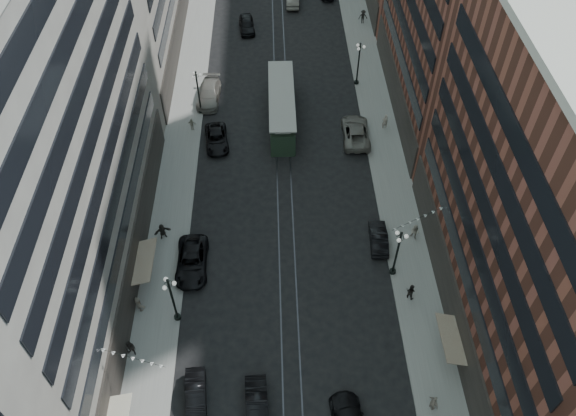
{
  "coord_description": "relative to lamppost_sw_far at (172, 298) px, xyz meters",
  "views": [
    {
      "loc": [
        -0.89,
        3.55,
        40.54
      ],
      "look_at": [
        0.13,
        35.54,
        5.0
      ],
      "focal_mm": 35.0,
      "sensor_mm": 36.0,
      "label": 1
    }
  ],
  "objects": [
    {
      "name": "ground",
      "position": [
        9.2,
        32.0,
        -3.1
      ],
      "size": [
        220.0,
        220.0,
        0.0
      ],
      "primitive_type": "plane",
      "color": "black",
      "rests_on": "ground"
    },
    {
      "name": "sidewalk_west",
      "position": [
        -1.8,
        42.0,
        -3.02
      ],
      "size": [
        4.0,
        180.0,
        0.15
      ],
      "primitive_type": "cube",
      "color": "gray",
      "rests_on": "ground"
    },
    {
      "name": "sidewalk_east",
      "position": [
        20.2,
        42.0,
        -3.02
      ],
      "size": [
        4.0,
        180.0,
        0.15
      ],
      "primitive_type": "cube",
      "color": "gray",
      "rests_on": "ground"
    },
    {
      "name": "rail_west",
      "position": [
        8.5,
        42.0,
        -3.09
      ],
      "size": [
        0.12,
        180.0,
        0.02
      ],
      "primitive_type": "cube",
      "color": "#2D2D33",
      "rests_on": "ground"
    },
    {
      "name": "rail_east",
      "position": [
        9.9,
        42.0,
        -3.09
      ],
      "size": [
        0.12,
        180.0,
        0.02
      ],
      "primitive_type": "cube",
      "color": "#2D2D33",
      "rests_on": "ground"
    },
    {
      "name": "building_west_mid",
      "position": [
        -7.8,
        5.0,
        10.9
      ],
      "size": [
        8.0,
        36.0,
        28.0
      ],
      "primitive_type": "cube",
      "color": "#9A9689",
      "rests_on": "ground"
    },
    {
      "name": "building_east_mid",
      "position": [
        26.2,
        -0.0,
        8.9
      ],
      "size": [
        8.0,
        30.0,
        24.0
      ],
      "primitive_type": "cube",
      "color": "brown",
      "rests_on": "ground"
    },
    {
      "name": "lamppost_sw_far",
      "position": [
        0.0,
        0.0,
        0.0
      ],
      "size": [
        1.03,
        1.14,
        5.52
      ],
      "color": "black",
      "rests_on": "sidewalk_west"
    },
    {
      "name": "lamppost_sw_mid",
      "position": [
        0.0,
        27.0,
        0.0
      ],
      "size": [
        1.03,
        1.14,
        5.52
      ],
      "color": "black",
      "rests_on": "sidewalk_west"
    },
    {
      "name": "lamppost_se_far",
      "position": [
        18.4,
        4.0,
        0.0
      ],
      "size": [
        1.03,
        1.14,
        5.52
      ],
      "color": "black",
      "rests_on": "sidewalk_east"
    },
    {
      "name": "lamppost_se_mid",
      "position": [
        18.4,
        32.0,
        0.0
      ],
      "size": [
        1.03,
        1.14,
        5.52
      ],
      "color": "black",
      "rests_on": "sidewalk_east"
    },
    {
      "name": "streetcar",
      "position": [
        9.2,
        25.58,
        -1.48
      ],
      "size": [
        2.81,
        12.69,
        3.51
      ],
      "color": "#223625",
      "rests_on": "ground"
    },
    {
      "name": "car_2",
      "position": [
        0.8,
        5.28,
        -2.29
      ],
      "size": [
        2.75,
        5.81,
        1.6
      ],
      "primitive_type": "imported",
      "rotation": [
        0.0,
        0.0,
        0.02
      ],
      "color": "black",
      "rests_on": "ground"
    },
    {
      "name": "car_5",
      "position": [
        6.59,
        -7.88,
        -2.34
      ],
      "size": [
        1.87,
        4.68,
        1.51
      ],
      "primitive_type": "imported",
      "rotation": [
        0.0,
        0.0,
        0.06
      ],
      "color": "black",
      "rests_on": "ground"
    },
    {
      "name": "pedestrian_2",
      "position": [
        -3.19,
        -3.13,
        -2.09
      ],
      "size": [
        0.92,
        0.66,
        1.72
      ],
      "primitive_type": "imported",
      "rotation": [
        0.0,
        0.0,
        -0.26
      ],
      "color": "black",
      "rests_on": "sidewalk_west"
    },
    {
      "name": "pedestrian_4",
      "position": [
        19.36,
        -8.18,
        -2.09
      ],
      "size": [
        0.8,
        1.11,
        1.72
      ],
      "primitive_type": "imported",
      "rotation": [
        0.0,
        0.0,
        1.95
      ],
      "color": "#A39687",
      "rests_on": "sidewalk_east"
    },
    {
      "name": "car_7",
      "position": [
        2.09,
        21.66,
        -2.38
      ],
      "size": [
        3.01,
        5.39,
        1.42
      ],
      "primitive_type": "imported",
      "rotation": [
        0.0,
        0.0,
        0.13
      ],
      "color": "black",
      "rests_on": "ground"
    },
    {
      "name": "car_8",
      "position": [
        0.8,
        29.5,
        -2.23
      ],
      "size": [
        2.81,
        6.13,
        1.74
      ],
      "primitive_type": "imported",
      "rotation": [
        0.0,
        0.0,
        -0.06
      ],
      "color": "slate",
      "rests_on": "ground"
    },
    {
      "name": "car_10",
      "position": [
        17.6,
        7.46,
        -2.39
      ],
      "size": [
        1.7,
        4.37,
        1.42
      ],
      "primitive_type": "imported",
      "rotation": [
        0.0,
        0.0,
        3.1
      ],
      "color": "black",
      "rests_on": "ground"
    },
    {
      "name": "car_11",
      "position": [
        17.14,
        22.17,
        -2.24
      ],
      "size": [
        2.99,
        6.22,
        1.71
      ],
      "primitive_type": "imported",
      "rotation": [
        0.0,
        0.0,
        3.12
      ],
      "color": "slate",
      "rests_on": "ground"
    },
    {
      "name": "car_13",
      "position": [
        4.94,
        44.88,
        -2.27
      ],
      "size": [
        2.4,
        5.0,
        1.65
      ],
      "primitive_type": "imported",
      "rotation": [
        0.0,
        0.0,
        0.1
      ],
      "color": "black",
      "rests_on": "ground"
    },
    {
      "name": "pedestrian_5",
      "position": [
        -2.14,
        8.65,
        -2.1
      ],
      "size": [
        1.62,
        1.01,
        1.69
      ],
      "primitive_type": "imported",
      "rotation": [
        0.0,
        0.0,
        0.39
      ],
      "color": "black",
      "rests_on": "sidewalk_west"
    },
    {
      "name": "pedestrian_6",
      "position": [
        -0.72,
        23.96,
        -2.2
      ],
      "size": [
        0.93,
        0.54,
        1.5
      ],
      "primitive_type": "imported",
      "rotation": [
        0.0,
        0.0,
        2.97
      ],
      "color": "gray",
      "rests_on": "sidewalk_west"
    },
    {
      "name": "pedestrian_7",
      "position": [
        19.42,
        1.44,
        -2.11
      ],
      "size": [
        0.91,
        0.86,
        1.67
      ],
      "primitive_type": "imported",
      "rotation": [
        0.0,
        0.0,
        2.45
      ],
      "color": "black",
      "rests_on": "sidewalk_east"
    },
    {
      "name": "pedestrian_8",
      "position": [
        20.53,
        23.57,
        -2.02
      ],
      "size": [
        0.74,
        0.54,
        1.86
      ],
      "primitive_type": "imported",
      "rotation": [
        0.0,
        0.0,
        3.29
      ],
      "color": "#9E9183",
      "rests_on": "sidewalk_east"
    },
    {
      "name": "pedestrian_9",
      "position": [
        20.83,
        45.97,
        -2.0
      ],
      "size": [
        1.25,
        0.57,
        1.89
      ],
      "primitive_type": "imported",
      "rotation": [
        0.0,
        0.0,
        0.06
      ],
      "color": "black",
      "rests_on": "sidewalk_east"
    },
    {
      "name": "car_extra_1",
      "position": [
        2.08,
        -6.86,
        -2.4
      ],
      "size": [
        1.86,
        4.34,
        1.39
      ],
      "primitive_type": "imported",
      "rotation": [
        0.0,
        0.0,
        0.09
      ],
      "color": "black",
      "rests_on": "ground"
    },
    {
      "name": "pedestrian_extra_0",
      "position": [
        20.95,
        7.82,
        -2.09
      ],
      "size": [
        0.94,
        0.88,
        1.72
      ],
      "primitive_type": "imported",
      "rotation": [
        0.0,
        0.0,
        5.62
      ],
      "color": "#9E9383",
      "rests_on": "sidewalk_east"
    },
    {
      "name": "pedestrian_extra_1",
      "position": [
        -3.21,
        0.96,
        -2.16
      ],
      "size": [
        1.27,
        1.37,
        1.57
      ],
      "primitive_type": "imported",
      "rotation": [
        0.0,
        0.0,
        2.28
      ],
      "color": "#ACA18F",
      "rests_on": "sidewalk_west"
    }
  ]
}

